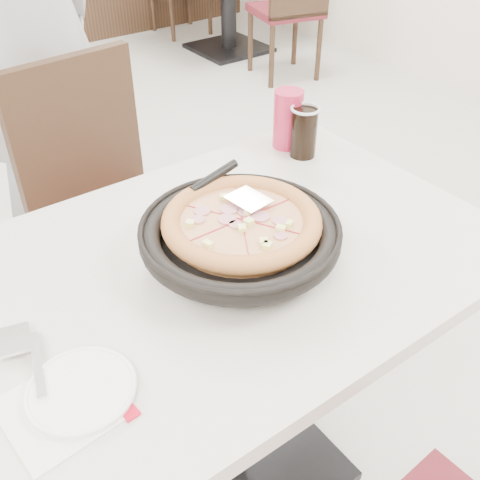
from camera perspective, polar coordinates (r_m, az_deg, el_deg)
floor at (r=1.89m, az=-10.65°, el=-15.73°), size 7.00×7.00×0.00m
main_table at (r=1.44m, az=-1.80°, el=-13.50°), size 1.24×0.86×0.75m
chair_far at (r=1.79m, az=-12.03°, el=1.67°), size 0.47×0.47×0.95m
trivet at (r=1.21m, az=-1.90°, el=0.43°), size 0.13×0.13×0.04m
pizza_pan at (r=1.14m, az=0.00°, el=-0.32°), size 0.36×0.36×0.01m
pizza at (r=1.16m, az=0.16°, el=1.24°), size 0.31×0.31×0.02m
pizza_server at (r=1.19m, az=0.87°, el=4.18°), size 0.08×0.09×0.00m
napkin at (r=0.95m, az=-17.67°, el=-15.94°), size 0.18×0.18×0.00m
side_plate at (r=0.95m, az=-15.80°, el=-14.51°), size 0.18×0.18×0.01m
fork at (r=1.00m, az=-19.89°, el=-11.70°), size 0.05×0.15×0.00m
cola_glass at (r=1.53m, az=6.49°, el=10.72°), size 0.07×0.07×0.13m
red_cup at (r=1.57m, az=4.88°, el=12.13°), size 0.08×0.08×0.16m
diner_person at (r=2.06m, az=-20.86°, el=19.92°), size 0.83×0.71×1.92m
bg_table_right at (r=4.69m, az=-1.18°, el=23.13°), size 1.27×0.91×0.75m
bg_chair_right_near at (r=4.13m, az=4.66°, el=22.56°), size 0.51×0.51×0.95m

